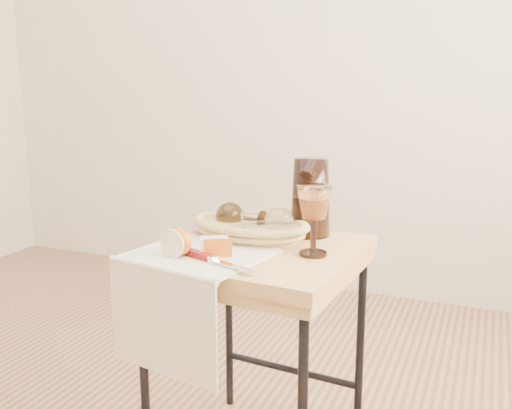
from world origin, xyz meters
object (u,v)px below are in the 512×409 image
at_px(side_table, 259,358).
at_px(goblet_lying_b, 263,223).
at_px(apple_half, 178,241).
at_px(pitcher, 311,197).
at_px(bread_basket, 250,229).
at_px(tea_towel, 199,254).
at_px(wine_goblet, 314,220).
at_px(goblet_lying_a, 243,218).
at_px(table_knife, 216,259).

bearing_deg(side_table, goblet_lying_b, 100.21).
relative_size(goblet_lying_b, apple_half, 1.71).
relative_size(pitcher, apple_half, 3.26).
relative_size(side_table, bread_basket, 2.07).
bearing_deg(tea_towel, goblet_lying_b, 70.32).
bearing_deg(wine_goblet, side_table, 173.62).
bearing_deg(goblet_lying_b, side_table, -113.01).
relative_size(tea_towel, goblet_lying_a, 2.42).
xyz_separation_m(goblet_lying_b, apple_half, (-0.14, -0.22, -0.01)).
height_order(goblet_lying_b, pitcher, pitcher).
distance_m(apple_half, table_knife, 0.12).
height_order(side_table, tea_towel, tea_towel).
relative_size(goblet_lying_b, table_knife, 0.62).
xyz_separation_m(goblet_lying_b, wine_goblet, (0.17, -0.07, 0.04)).
relative_size(goblet_lying_a, wine_goblet, 0.74).
bearing_deg(tea_towel, bread_basket, 84.04).
height_order(bread_basket, goblet_lying_b, goblet_lying_b).
bearing_deg(apple_half, table_knife, 1.42).
xyz_separation_m(pitcher, wine_goblet, (0.07, -0.19, -0.02)).
distance_m(goblet_lying_a, goblet_lying_b, 0.08).
relative_size(tea_towel, goblet_lying_b, 2.38).
relative_size(bread_basket, goblet_lying_a, 2.32).
height_order(tea_towel, wine_goblet, wine_goblet).
bearing_deg(tea_towel, table_knife, -27.40).
relative_size(goblet_lying_a, goblet_lying_b, 0.98).
distance_m(goblet_lying_b, pitcher, 0.17).
bearing_deg(wine_goblet, goblet_lying_a, 157.28).
height_order(tea_towel, pitcher, pitcher).
xyz_separation_m(bread_basket, goblet_lying_b, (0.05, -0.02, 0.03)).
height_order(tea_towel, goblet_lying_b, goblet_lying_b).
distance_m(tea_towel, goblet_lying_a, 0.22).
height_order(side_table, pitcher, pitcher).
xyz_separation_m(side_table, pitcher, (0.09, 0.17, 0.44)).
bearing_deg(wine_goblet, bread_basket, 157.80).
height_order(pitcher, table_knife, pitcher).
bearing_deg(table_knife, tea_towel, 162.51).
relative_size(side_table, table_knife, 2.92).
height_order(goblet_lying_a, table_knife, goblet_lying_a).
distance_m(bread_basket, pitcher, 0.20).
bearing_deg(bread_basket, table_knife, -78.37).
distance_m(tea_towel, wine_goblet, 0.30).
bearing_deg(table_knife, pitcher, 90.52).
xyz_separation_m(side_table, apple_half, (-0.15, -0.17, 0.37)).
distance_m(tea_towel, pitcher, 0.38).
distance_m(tea_towel, table_knife, 0.10).
relative_size(pitcher, wine_goblet, 1.43).
bearing_deg(side_table, tea_towel, -130.29).
distance_m(side_table, table_knife, 0.39).
xyz_separation_m(goblet_lying_a, apple_half, (-0.07, -0.25, -0.01)).
bearing_deg(wine_goblet, apple_half, -153.46).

